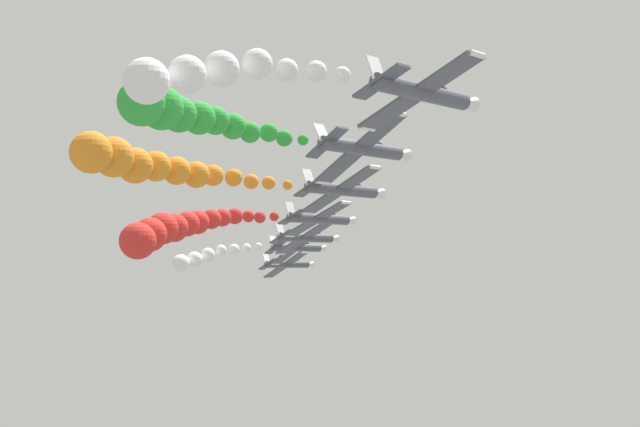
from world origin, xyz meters
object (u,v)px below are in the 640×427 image
Objects in this scene: airplane_left_inner at (298,247)px; airplane_right_inner at (307,237)px; airplane_high_slot at (424,92)px; airplane_left_outer at (320,219)px; airplane_trailing at (363,148)px; airplane_right_outer at (344,190)px; airplane_lead at (288,264)px.

airplane_right_inner is at bearing -39.89° from airplane_left_inner.
airplane_right_inner is 56.00m from airplane_high_slot.
airplane_left_outer reaches higher than airplane_right_inner.
airplane_trailing is at bearing -39.19° from airplane_right_inner.
airplane_right_inner reaches higher than airplane_left_inner.
airplane_right_outer is at bearing -38.63° from airplane_right_inner.
airplane_lead is 58.47m from airplane_right_outer.
airplane_right_inner reaches higher than airplane_lead.
airplane_high_slot is at bearing -37.38° from airplane_left_outer.
airplane_right_outer is 1.00× the size of airplane_high_slot.
airplane_right_inner is at bearing 140.93° from airplane_left_outer.
airplane_left_outer reaches higher than airplane_left_inner.
airplane_lead is 1.00× the size of airplane_high_slot.
airplane_right_inner is 1.00× the size of airplane_right_outer.
airplane_trailing is (21.74, -17.76, 4.02)m from airplane_left_outer.
airplane_left_outer is at bearing 141.75° from airplane_right_outer.
airplane_left_inner is at bearing 140.11° from airplane_right_inner.
airplane_high_slot reaches higher than airplane_left_outer.
airplane_high_slot reaches higher than airplane_right_outer.
airplane_right_outer is at bearing 143.13° from airplane_high_slot.
airplane_lead is at bearing 140.71° from airplane_trailing.
airplane_left_outer is 1.00× the size of airplane_trailing.
airplane_high_slot reaches higher than airplane_right_inner.
airplane_left_outer is 1.00× the size of airplane_right_outer.
airplane_trailing is at bearing -40.49° from airplane_right_outer.
airplane_trailing reaches higher than airplane_lead.
airplane_right_inner is 29.07m from airplane_right_outer.
airplane_left_outer is at bearing 140.76° from airplane_trailing.
airplane_high_slot reaches higher than airplane_trailing.
airplane_left_inner is 1.00× the size of airplane_trailing.
airplane_lead is at bearing 140.56° from airplane_right_inner.
airplane_trailing is at bearing 146.27° from airplane_high_slot.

